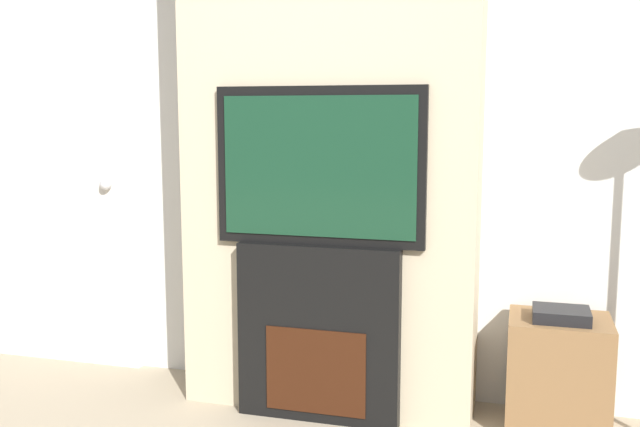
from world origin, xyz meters
TOP-DOWN VIEW (x-y plane):
  - wall_back at (0.00, 2.03)m, footprint 6.00×0.06m
  - chimney_breast at (0.00, 1.82)m, footprint 1.29×0.35m
  - fireplace at (0.00, 1.65)m, footprint 0.70×0.15m
  - television at (0.00, 1.64)m, footprint 0.89×0.07m
  - media_stand at (0.99, 1.79)m, footprint 0.41×0.34m
  - entry_door at (-1.53, 1.97)m, footprint 0.92×0.09m

SIDE VIEW (x-z plane):
  - media_stand at x=0.99m, z-range -0.02..0.51m
  - fireplace at x=0.00m, z-range 0.00..0.76m
  - entry_door at x=-1.53m, z-range 0.00..2.00m
  - television at x=0.00m, z-range 0.76..1.43m
  - wall_back at x=0.00m, z-range 0.00..2.70m
  - chimney_breast at x=0.00m, z-range 0.00..2.70m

